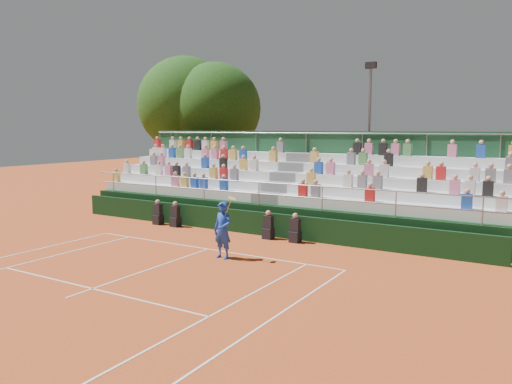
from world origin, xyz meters
The scene contains 8 objects.
ground centered at (0.00, 0.00, 0.00)m, with size 90.00×90.00×0.00m, color #BF4D1F.
courtside_wall centered at (0.00, 3.20, 0.50)m, with size 20.00×0.15×1.00m, color black.
line_officials centered at (-1.40, 2.75, 0.48)m, with size 7.68×0.40×1.19m.
grandstand centered at (-0.01, 6.44, 1.08)m, with size 20.00×5.20×4.40m.
tennis_player centered at (1.24, -0.78, 1.01)m, with size 0.92×0.55×2.22m.
tree_west centered at (-11.17, 12.51, 6.17)m, with size 6.53×6.53×9.45m.
tree_east centered at (-8.80, 12.73, 5.84)m, with size 6.13×6.13×8.92m.
floodlight_mast centered at (2.05, 12.22, 4.74)m, with size 0.60×0.25×8.13m.
Camera 1 is at (11.09, -14.81, 4.54)m, focal length 35.00 mm.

